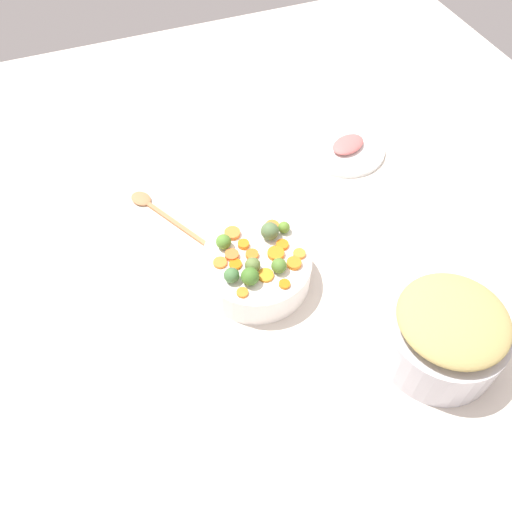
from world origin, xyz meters
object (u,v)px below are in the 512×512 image
wooden_spoon (155,208)px  ham_plate (344,149)px  metal_pot (442,341)px  serving_bowl_carrots (256,269)px

wooden_spoon → ham_plate: size_ratio=1.11×
metal_pot → wooden_spoon: bearing=125.7°
wooden_spoon → serving_bowl_carrots: bearing=-61.4°
serving_bowl_carrots → ham_plate: bearing=39.8°
metal_pot → wooden_spoon: metal_pot is taller
wooden_spoon → metal_pot: bearing=-54.3°
metal_pot → wooden_spoon: (-0.46, 0.64, -0.05)m
metal_pot → ham_plate: 0.68m
serving_bowl_carrots → metal_pot: (0.29, -0.33, 0.02)m
metal_pot → ham_plate: metal_pot is taller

